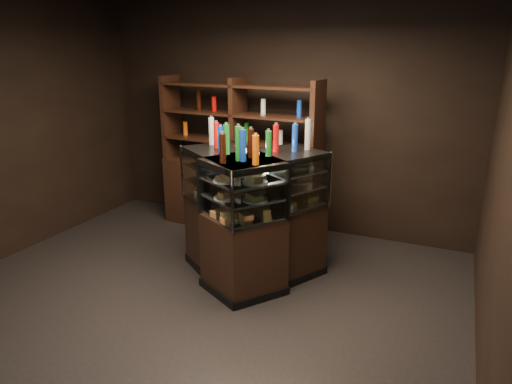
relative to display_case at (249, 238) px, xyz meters
The scene contains 7 objects.
ground 1.03m from the display_case, 109.48° to the right, with size 5.00×5.00×0.00m, color black.
room_shell 1.75m from the display_case, 109.48° to the right, with size 5.02×5.02×3.01m.
display_case is the anchor object (origin of this frame).
food_display 0.59m from the display_case, 77.36° to the right, with size 1.21×1.09×0.42m.
bottles_top 1.03m from the display_case, 102.64° to the left, with size 1.04×0.95×0.30m.
potted_conifer 0.53m from the display_case, 40.01° to the left, with size 0.31×0.31×0.66m.
back_shelving 1.38m from the display_case, 120.43° to the left, with size 2.19×0.56×2.00m.
Camera 1 is at (2.16, -3.08, 2.33)m, focal length 32.00 mm.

